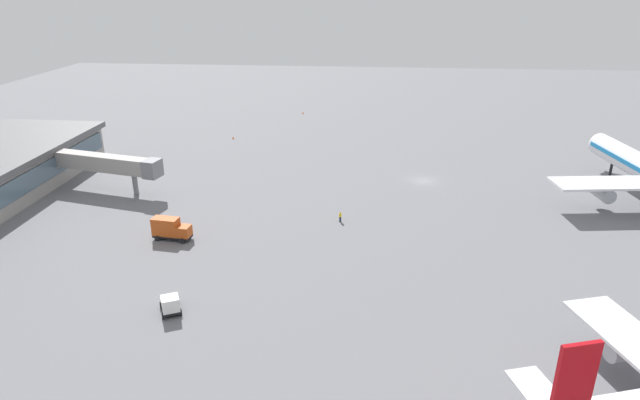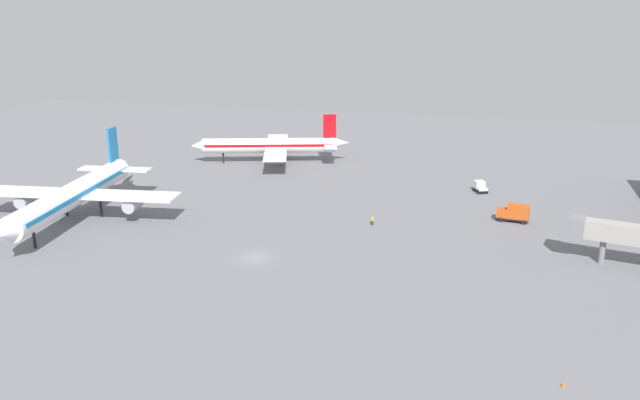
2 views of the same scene
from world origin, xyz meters
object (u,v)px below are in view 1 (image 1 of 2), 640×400
(catering_truck, at_px, (170,229))
(safety_cone_near_gate, at_px, (233,138))
(baggage_tug, at_px, (170,304))
(ground_crew_worker, at_px, (340,217))
(safety_cone_mid_apron, at_px, (303,113))

(catering_truck, distance_m, safety_cone_near_gate, 54.11)
(baggage_tug, relative_size, ground_crew_worker, 2.22)
(ground_crew_worker, xyz_separation_m, safety_cone_mid_apron, (-72.92, -14.98, -0.55))
(ground_crew_worker, bearing_deg, safety_cone_mid_apron, -63.36)
(baggage_tug, bearing_deg, safety_cone_near_gate, 162.51)
(safety_cone_near_gate, height_order, safety_cone_mid_apron, same)
(baggage_tug, xyz_separation_m, catering_truck, (-18.51, -6.57, 0.54))
(ground_crew_worker, distance_m, safety_cone_mid_apron, 74.44)
(baggage_tug, height_order, safety_cone_mid_apron, baggage_tug)
(ground_crew_worker, bearing_deg, catering_truck, 34.43)
(ground_crew_worker, height_order, safety_cone_near_gate, ground_crew_worker)
(safety_cone_near_gate, xyz_separation_m, safety_cone_mid_apron, (-27.55, 13.42, 0.00))
(safety_cone_mid_apron, bearing_deg, ground_crew_worker, 11.61)
(baggage_tug, relative_size, safety_cone_mid_apron, 6.18)
(ground_crew_worker, height_order, safety_cone_mid_apron, ground_crew_worker)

